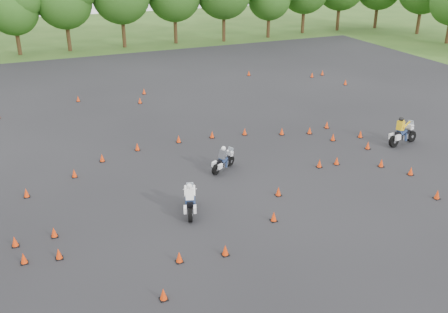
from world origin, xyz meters
name	(u,v)px	position (x,y,z in m)	size (l,w,h in m)	color
ground	(257,211)	(0.00, 0.00, 0.00)	(140.00, 140.00, 0.00)	#2D5119
asphalt_pad	(210,163)	(0.00, 6.00, 0.01)	(62.00, 62.00, 0.00)	black
treeline	(150,11)	(4.65, 35.21, 4.65)	(87.05, 32.39, 10.42)	#244C15
traffic_cones	(205,159)	(-0.28, 6.15, 0.23)	(36.64, 33.17, 0.45)	red
rider_grey	(223,157)	(0.27, 4.83, 0.76)	(1.96, 0.60, 1.52)	#44464C
rider_yellow	(404,131)	(12.04, 3.90, 0.90)	(2.33, 0.72, 1.80)	gold
rider_white	(190,198)	(-2.94, 1.05, 0.82)	(2.11, 0.65, 1.63)	white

